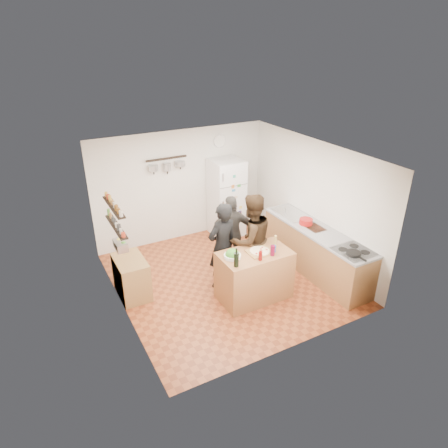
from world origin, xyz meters
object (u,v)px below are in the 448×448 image
person_left (222,246)px  skillet (353,253)px  wine_bottle (236,260)px  person_center (251,240)px  side_table (132,277)px  prep_island (254,275)px  fridge (226,198)px  salad_bowl (232,256)px  person_back (232,234)px  salt_canister (274,249)px  wall_clock (219,141)px  counter_run (315,251)px  red_bowl (306,221)px  pepper_mill (275,242)px

person_left → skillet: bearing=131.3°
wine_bottle → person_center: 0.99m
wine_bottle → side_table: size_ratio=0.31×
prep_island → fridge: fridge is taller
fridge → prep_island: bearing=-107.6°
salad_bowl → person_back: person_back is taller
salad_bowl → wine_bottle: wine_bottle is taller
salt_canister → wall_clock: wall_clock is taller
person_left → person_center: 0.55m
salad_bowl → person_left: bearing=80.2°
counter_run → wall_clock: wall_clock is taller
skillet → fridge: (-0.65, 3.33, -0.04)m
fridge → person_center: bearing=-106.2°
person_back → side_table: 2.07m
wine_bottle → person_center: (0.70, 0.68, -0.14)m
person_center → counter_run: size_ratio=0.68×
counter_run → wall_clock: 3.22m
prep_island → person_left: size_ratio=0.74×
prep_island → wine_bottle: 0.80m
counter_run → red_bowl: red_bowl is taller
red_bowl → side_table: (-3.39, 0.63, -0.61)m
salt_canister → person_back: 1.20m
pepper_mill → fridge: bearing=82.1°
counter_run → side_table: counter_run is taller
person_center → counter_run: bearing=164.8°
skillet → fridge: fridge is taller
pepper_mill → salt_canister: size_ratio=1.37×
person_left → wall_clock: wall_clock is taller
prep_island → person_center: size_ratio=0.70×
wine_bottle → salt_canister: 0.81m
counter_run → wall_clock: (-0.75, 2.63, 1.70)m
person_left → skillet: 2.28m
wall_clock → prep_island: bearing=-105.7°
salad_bowl → fridge: size_ratio=0.16×
prep_island → salt_canister: 0.61m
salad_bowl → wall_clock: 3.25m
salad_bowl → side_table: (-1.48, 1.06, -0.57)m
person_center → red_bowl: bearing=177.8°
person_back → fridge: (0.66, 1.43, 0.12)m
wine_bottle → counter_run: bearing=11.1°
person_back → skillet: bearing=139.3°
salad_bowl → pepper_mill: (0.87, 0.00, 0.06)m
salt_canister → wall_clock: bearing=80.5°
wine_bottle → skillet: 2.04m
prep_island → fridge: size_ratio=0.69×
wine_bottle → person_center: bearing=44.2°
wine_bottle → pepper_mill: (0.95, 0.27, -0.04)m
prep_island → pepper_mill: size_ratio=7.36×
salt_canister → red_bowl: 1.33m
prep_island → pepper_mill: pepper_mill is taller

